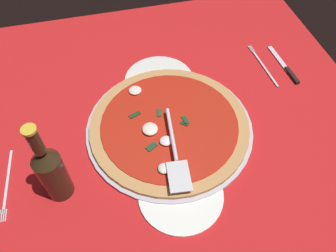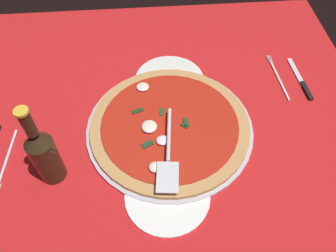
% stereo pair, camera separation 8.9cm
% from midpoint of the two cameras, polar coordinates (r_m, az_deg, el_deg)
% --- Properties ---
extents(ground_plane, '(1.15, 1.15, 0.01)m').
position_cam_midpoint_polar(ground_plane, '(0.91, -2.55, -0.95)').
color(ground_plane, red).
extents(pizza_pan, '(0.45, 0.45, 0.01)m').
position_cam_midpoint_polar(pizza_pan, '(0.90, -2.81, -0.83)').
color(pizza_pan, '#B9B6C3').
rests_on(pizza_pan, ground_plane).
extents(dinner_plate_left, '(0.20, 0.20, 0.01)m').
position_cam_midpoint_polar(dinner_plate_left, '(0.80, -1.04, -11.85)').
color(dinner_plate_left, white).
rests_on(dinner_plate_left, ground_plane).
extents(dinner_plate_right, '(0.21, 0.21, 0.01)m').
position_cam_midpoint_polar(dinner_plate_right, '(1.03, -4.00, 7.60)').
color(dinner_plate_right, silver).
rests_on(dinner_plate_right, ground_plane).
extents(pizza, '(0.42, 0.42, 0.03)m').
position_cam_midpoint_polar(pizza, '(0.89, -2.91, -0.33)').
color(pizza, tan).
rests_on(pizza, pizza_pan).
extents(pizza_server, '(0.24, 0.06, 0.01)m').
position_cam_midpoint_polar(pizza_server, '(0.82, -1.97, -4.53)').
color(pizza_server, silver).
rests_on(pizza_server, pizza).
extents(place_setting_near, '(0.21, 0.15, 0.01)m').
position_cam_midpoint_polar(place_setting_near, '(1.11, 15.42, 9.44)').
color(place_setting_near, white).
rests_on(place_setting_near, ground_plane).
extents(beer_bottle, '(0.06, 0.06, 0.24)m').
position_cam_midpoint_polar(beer_bottle, '(0.79, -22.34, -7.29)').
color(beer_bottle, '#312314').
rests_on(beer_bottle, ground_plane).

